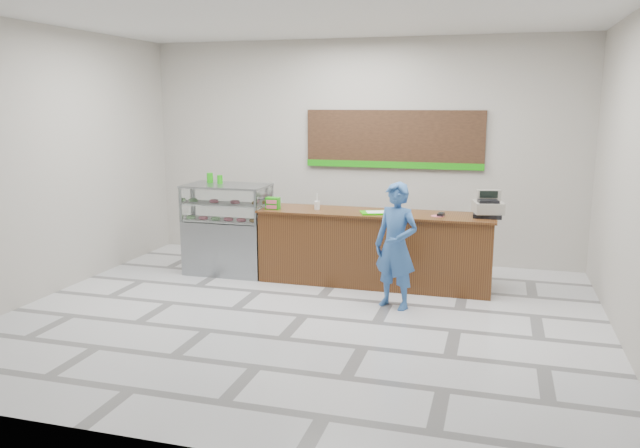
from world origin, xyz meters
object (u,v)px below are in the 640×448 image
(sales_counter, at_px, (374,248))
(customer, at_px, (396,246))
(cash_register, at_px, (488,207))
(display_case, at_px, (228,228))
(serving_tray, at_px, (376,213))

(sales_counter, bearing_deg, customer, -64.02)
(sales_counter, bearing_deg, cash_register, 2.25)
(customer, bearing_deg, display_case, -177.10)
(sales_counter, height_order, customer, customer)
(display_case, relative_size, serving_tray, 2.81)
(sales_counter, distance_m, serving_tray, 0.54)
(cash_register, relative_size, customer, 0.29)
(sales_counter, distance_m, display_case, 2.23)
(cash_register, height_order, customer, customer)
(sales_counter, height_order, cash_register, cash_register)
(serving_tray, xyz_separation_m, customer, (0.42, -0.81, -0.26))
(serving_tray, distance_m, customer, 0.95)
(customer, bearing_deg, serving_tray, 139.02)
(display_case, bearing_deg, sales_counter, 0.01)
(sales_counter, distance_m, customer, 1.05)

